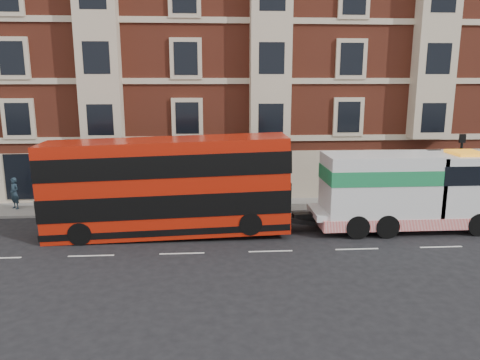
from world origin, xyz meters
name	(u,v)px	position (x,y,z in m)	size (l,w,h in m)	color
ground	(270,251)	(0.00, 0.00, 0.00)	(120.00, 120.00, 0.00)	black
sidewalk	(254,205)	(0.00, 7.50, 0.07)	(90.00, 3.00, 0.15)	slate
victorian_terrace	(252,44)	(0.50, 15.00, 10.07)	(45.00, 12.00, 20.40)	brown
lamp_post_west	(151,169)	(-6.00, 6.20, 2.68)	(0.35, 0.15, 4.35)	black
lamp_post_east	(460,165)	(12.00, 6.20, 2.68)	(0.35, 0.15, 4.35)	black
double_decker_bus	(167,185)	(-4.80, 2.67, 2.55)	(11.87, 2.73, 4.81)	#AF1A09
tow_truck	(405,190)	(7.26, 2.67, 2.10)	(9.51, 2.81, 3.96)	silver
pedestrian	(14,193)	(-14.13, 7.54, 1.08)	(0.68, 0.45, 1.86)	#1A2934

